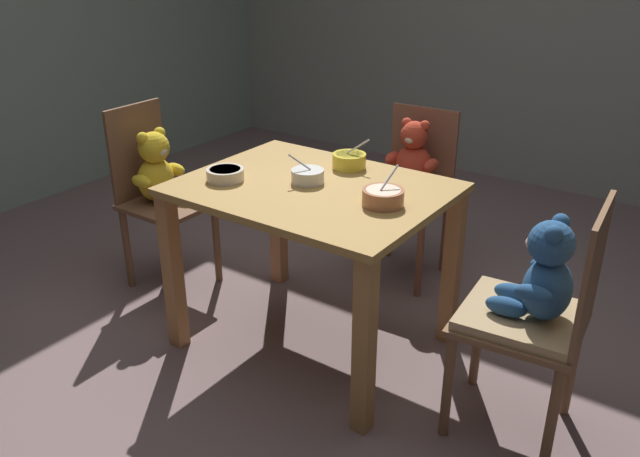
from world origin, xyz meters
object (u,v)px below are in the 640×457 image
(porridge_bowl_terracotta_near_right, at_px, (383,197))
(teddy_chair_near_left, at_px, (158,182))
(teddy_chair_near_right, at_px, (538,298))
(porridge_bowl_white_center, at_px, (308,176))
(dining_table, at_px, (313,216))
(porridge_bowl_yellow_far_center, at_px, (350,161))
(porridge_bowl_cream_near_left, at_px, (225,174))
(teddy_chair_far_center, at_px, (411,176))

(porridge_bowl_terracotta_near_right, bearing_deg, teddy_chair_near_left, 178.66)
(teddy_chair_near_right, height_order, porridge_bowl_white_center, teddy_chair_near_right)
(dining_table, relative_size, porridge_bowl_terracotta_near_right, 6.23)
(porridge_bowl_yellow_far_center, bearing_deg, teddy_chair_near_right, -17.05)
(teddy_chair_near_left, relative_size, porridge_bowl_terracotta_near_right, 5.48)
(teddy_chair_near_right, distance_m, porridge_bowl_cream_near_left, 1.30)
(teddy_chair_near_right, xyz_separation_m, porridge_bowl_white_center, (-0.99, 0.04, 0.22))
(teddy_chair_far_center, height_order, porridge_bowl_yellow_far_center, porridge_bowl_yellow_far_center)
(teddy_chair_near_right, bearing_deg, teddy_chair_near_left, -6.13)
(teddy_chair_near_right, bearing_deg, porridge_bowl_cream_near_left, 0.85)
(teddy_chair_near_right, relative_size, porridge_bowl_terracotta_near_right, 5.43)
(teddy_chair_far_center, bearing_deg, teddy_chair_near_left, -52.94)
(porridge_bowl_terracotta_near_right, bearing_deg, porridge_bowl_cream_near_left, -168.27)
(teddy_chair_near_right, bearing_deg, porridge_bowl_white_center, -7.35)
(teddy_chair_near_left, bearing_deg, dining_table, -1.01)
(teddy_chair_near_right, height_order, porridge_bowl_terracotta_near_right, teddy_chair_near_right)
(porridge_bowl_cream_near_left, relative_size, porridge_bowl_white_center, 1.14)
(dining_table, xyz_separation_m, teddy_chair_near_right, (0.94, -0.02, -0.06))
(dining_table, xyz_separation_m, porridge_bowl_white_center, (-0.04, 0.02, 0.16))
(porridge_bowl_cream_near_left, bearing_deg, teddy_chair_near_left, 164.80)
(porridge_bowl_cream_near_left, relative_size, porridge_bowl_terracotta_near_right, 0.92)
(porridge_bowl_terracotta_near_right, bearing_deg, teddy_chair_far_center, 110.51)
(teddy_chair_near_left, relative_size, porridge_bowl_white_center, 6.81)
(porridge_bowl_terracotta_near_right, relative_size, porridge_bowl_white_center, 1.24)
(porridge_bowl_cream_near_left, bearing_deg, teddy_chair_far_center, 70.16)
(dining_table, distance_m, porridge_bowl_terracotta_near_right, 0.37)
(teddy_chair_far_center, distance_m, porridge_bowl_yellow_far_center, 0.60)
(porridge_bowl_terracotta_near_right, bearing_deg, porridge_bowl_yellow_far_center, 139.25)
(porridge_bowl_terracotta_near_right, height_order, porridge_bowl_yellow_far_center, porridge_bowl_terracotta_near_right)
(teddy_chair_near_right, relative_size, porridge_bowl_cream_near_left, 5.90)
(teddy_chair_near_left, bearing_deg, porridge_bowl_cream_near_left, -15.22)
(teddy_chair_near_right, distance_m, teddy_chair_near_left, 1.90)
(porridge_bowl_yellow_far_center, bearing_deg, porridge_bowl_cream_near_left, -128.74)
(teddy_chair_far_center, xyz_separation_m, porridge_bowl_terracotta_near_right, (0.31, -0.84, 0.23))
(teddy_chair_far_center, distance_m, porridge_bowl_terracotta_near_right, 0.92)
(porridge_bowl_cream_near_left, height_order, porridge_bowl_terracotta_near_right, porridge_bowl_terracotta_near_right)
(porridge_bowl_yellow_far_center, bearing_deg, teddy_chair_far_center, 88.49)
(teddy_chair_near_right, xyz_separation_m, porridge_bowl_yellow_far_center, (-0.94, 0.29, 0.22))
(porridge_bowl_cream_near_left, relative_size, porridge_bowl_yellow_far_center, 1.03)
(dining_table, xyz_separation_m, teddy_chair_near_left, (-0.95, 0.02, -0.06))
(dining_table, distance_m, teddy_chair_near_right, 0.95)
(porridge_bowl_terracotta_near_right, distance_m, porridge_bowl_yellow_far_center, 0.43)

